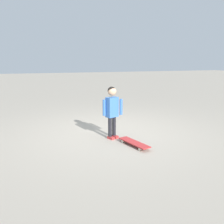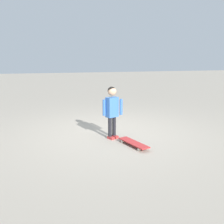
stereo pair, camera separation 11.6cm
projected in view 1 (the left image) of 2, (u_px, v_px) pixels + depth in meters
ground_plane at (110, 133)px, 5.43m from camera, size 50.00×50.00×0.00m
child_person at (112, 107)px, 4.92m from camera, size 0.41×0.24×1.06m
skateboard at (134, 143)px, 4.59m from camera, size 0.37×0.77×0.07m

